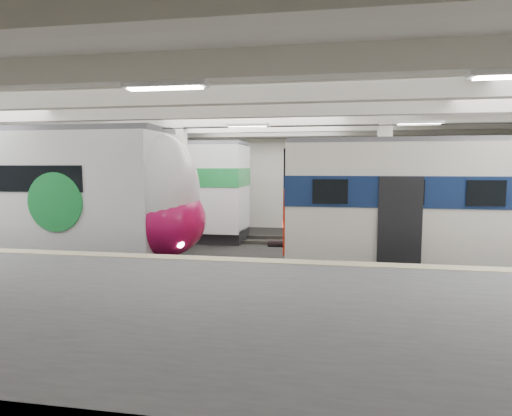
# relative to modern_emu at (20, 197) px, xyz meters

# --- Properties ---
(station_hall) EXTENTS (36.00, 24.00, 5.75)m
(station_hall) POSITION_rel_modern_emu_xyz_m (7.95, -1.74, 0.90)
(station_hall) COLOR black
(station_hall) RESTS_ON ground
(modern_emu) EXTENTS (14.97, 3.09, 4.77)m
(modern_emu) POSITION_rel_modern_emu_xyz_m (0.00, 0.00, 0.00)
(modern_emu) COLOR white
(modern_emu) RESTS_ON ground
(older_rer) EXTENTS (12.92, 2.85, 4.29)m
(older_rer) POSITION_rel_modern_emu_xyz_m (16.04, 0.00, -0.09)
(older_rer) COLOR white
(older_rer) RESTS_ON ground
(far_train) EXTENTS (14.38, 3.06, 4.57)m
(far_train) POSITION_rel_modern_emu_xyz_m (-0.05, 5.50, 0.02)
(far_train) COLOR white
(far_train) RESTS_ON ground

